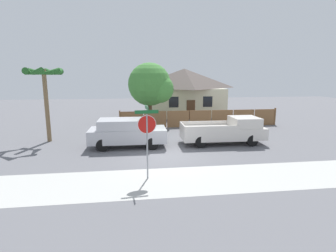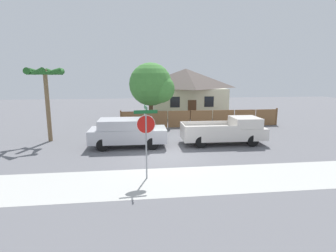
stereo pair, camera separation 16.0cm
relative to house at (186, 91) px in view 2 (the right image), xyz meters
name	(u,v)px [view 2 (the right image)]	position (x,y,z in m)	size (l,w,h in m)	color
ground_plane	(167,156)	(-4.15, -16.35, -2.76)	(80.00, 80.00, 0.00)	slate
sidewalk_strip	(177,180)	(-4.15, -19.95, -2.75)	(36.00, 3.20, 0.01)	#B2B2AD
wooden_fence	(201,119)	(-0.08, -8.04, -2.02)	(14.25, 0.12, 1.57)	brown
house	(186,91)	(0.00, 0.00, 0.00)	(8.70, 7.97, 5.32)	beige
oak_tree	(153,85)	(-4.30, -6.74, 0.87)	(4.04, 3.85, 5.65)	brown
palm_tree	(45,79)	(-11.80, -11.88, 1.51)	(2.48, 2.68, 4.99)	brown
red_suv	(128,132)	(-6.40, -14.08, -1.78)	(4.82, 2.12, 1.79)	#B7B7BC
orange_pickup	(227,131)	(0.10, -14.08, -1.90)	(5.49, 2.14, 1.77)	silver
stop_sign	(146,130)	(-5.45, -19.52, -0.56)	(1.01, 0.91, 3.21)	gray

